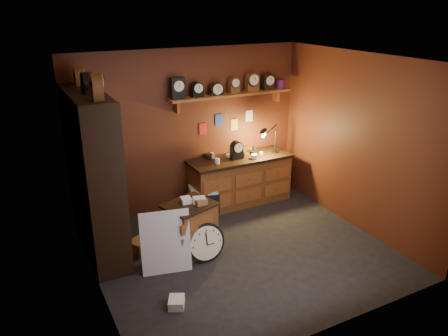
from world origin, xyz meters
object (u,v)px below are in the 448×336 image
low_cabinet (190,226)px  big_round_clock (206,243)px  workbench (240,177)px  shelving_unit (92,170)px

low_cabinet → big_round_clock: low_cabinet is taller
workbench → low_cabinet: (-1.44, -1.12, -0.06)m
shelving_unit → workbench: size_ratio=1.41×
low_cabinet → big_round_clock: bearing=-87.6°
workbench → low_cabinet: 1.83m
shelving_unit → low_cabinet: (1.14, -0.63, -0.84)m
workbench → low_cabinet: workbench is taller
workbench → big_round_clock: bearing=-133.4°
workbench → big_round_clock: 1.95m
big_round_clock → workbench: bearing=46.6°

